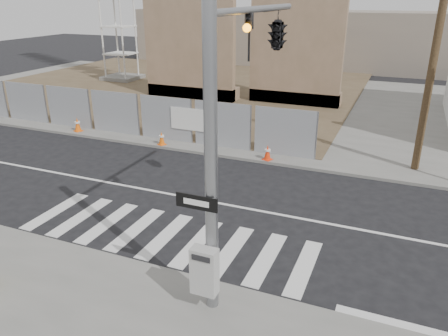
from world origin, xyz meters
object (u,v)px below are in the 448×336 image
at_px(traffic_cone_b, 78,125).
at_px(traffic_cone_d, 267,152).
at_px(signal_pole, 259,70).
at_px(traffic_cone_c, 162,138).

height_order(traffic_cone_b, traffic_cone_d, traffic_cone_b).
relative_size(signal_pole, traffic_cone_c, 11.28).
xyz_separation_m(signal_pole, traffic_cone_b, (-11.38, 6.48, -4.32)).
relative_size(signal_pole, traffic_cone_d, 10.94).
height_order(traffic_cone_b, traffic_cone_c, traffic_cone_b).
bearing_deg(signal_pole, traffic_cone_b, 150.33).
relative_size(traffic_cone_c, traffic_cone_d, 0.97).
bearing_deg(signal_pole, traffic_cone_c, 136.13).
height_order(signal_pole, traffic_cone_c, signal_pole).
distance_m(signal_pole, traffic_cone_b, 13.79).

